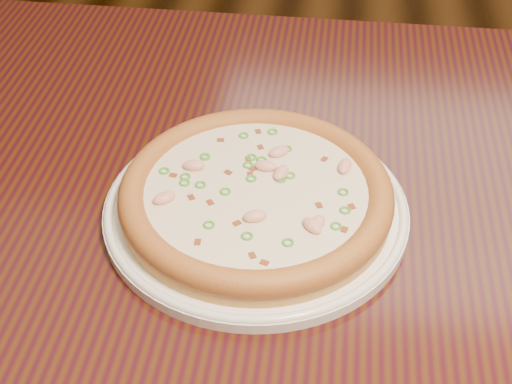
# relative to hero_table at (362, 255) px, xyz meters

# --- Properties ---
(hero_table) EXTENTS (1.20, 0.80, 0.75)m
(hero_table) POSITION_rel_hero_table_xyz_m (0.00, 0.00, 0.00)
(hero_table) COLOR black
(hero_table) RESTS_ON ground
(plate) EXTENTS (0.32, 0.32, 0.02)m
(plate) POSITION_rel_hero_table_xyz_m (-0.12, -0.05, 0.11)
(plate) COLOR white
(plate) RESTS_ON hero_table
(pizza) EXTENTS (0.28, 0.28, 0.03)m
(pizza) POSITION_rel_hero_table_xyz_m (-0.12, -0.05, 0.13)
(pizza) COLOR tan
(pizza) RESTS_ON plate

